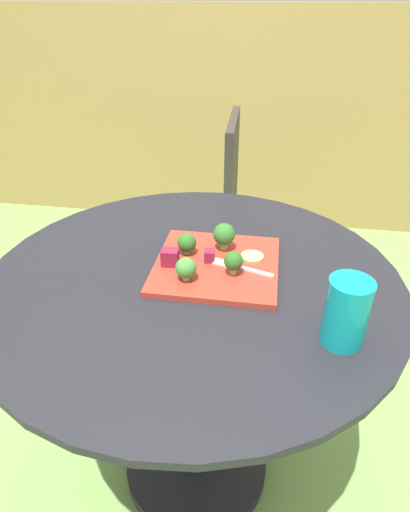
# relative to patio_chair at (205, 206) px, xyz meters

# --- Properties ---
(ground_plane) EXTENTS (12.00, 12.00, 0.00)m
(ground_plane) POSITION_rel_patio_chair_xyz_m (0.11, -0.85, -0.53)
(ground_plane) COLOR #70994C
(bamboo_fence) EXTENTS (8.00, 0.08, 1.26)m
(bamboo_fence) POSITION_rel_patio_chair_xyz_m (0.11, 0.98, 0.11)
(bamboo_fence) COLOR #9E7F47
(bamboo_fence) RESTS_ON ground_plane
(patio_table) EXTENTS (0.96, 0.96, 0.75)m
(patio_table) POSITION_rel_patio_chair_xyz_m (0.11, -0.85, -0.02)
(patio_table) COLOR black
(patio_table) RESTS_ON ground_plane
(patio_chair) EXTENTS (0.46, 0.46, 0.90)m
(patio_chair) POSITION_rel_patio_chair_xyz_m (0.00, 0.00, 0.00)
(patio_chair) COLOR #332D28
(patio_chair) RESTS_ON ground_plane
(salad_plate) EXTENTS (0.29, 0.29, 0.01)m
(salad_plate) POSITION_rel_patio_chair_xyz_m (0.16, -0.82, 0.23)
(salad_plate) COLOR #AD3323
(salad_plate) RESTS_ON patio_table
(drinking_glass) EXTENTS (0.08, 0.08, 0.13)m
(drinking_glass) POSITION_rel_patio_chair_xyz_m (0.43, -1.03, 0.29)
(drinking_glass) COLOR #0F8C93
(drinking_glass) RESTS_ON patio_table
(fork) EXTENTS (0.15, 0.06, 0.00)m
(fork) POSITION_rel_patio_chair_xyz_m (0.21, -0.83, 0.24)
(fork) COLOR silver
(fork) RESTS_ON salad_plate
(broccoli_floret_0) EXTENTS (0.04, 0.04, 0.06)m
(broccoli_floret_0) POSITION_rel_patio_chair_xyz_m (0.20, -0.86, 0.27)
(broccoli_floret_0) COLOR #99B770
(broccoli_floret_0) RESTS_ON salad_plate
(broccoli_floret_1) EXTENTS (0.05, 0.05, 0.05)m
(broccoli_floret_1) POSITION_rel_patio_chair_xyz_m (0.10, -0.90, 0.27)
(broccoli_floret_1) COLOR #99B770
(broccoli_floret_1) RESTS_ON salad_plate
(broccoli_floret_2) EXTENTS (0.05, 0.05, 0.07)m
(broccoli_floret_2) POSITION_rel_patio_chair_xyz_m (0.17, -0.75, 0.28)
(broccoli_floret_2) COLOR #99B770
(broccoli_floret_2) RESTS_ON salad_plate
(broccoli_floret_3) EXTENTS (0.05, 0.05, 0.05)m
(broccoli_floret_3) POSITION_rel_patio_chair_xyz_m (0.08, -0.79, 0.27)
(broccoli_floret_3) COLOR #99B770
(broccoli_floret_3) RESTS_ON salad_plate
(cucumber_slice_0) EXTENTS (0.06, 0.06, 0.01)m
(cucumber_slice_0) POSITION_rel_patio_chair_xyz_m (0.24, -0.78, 0.24)
(cucumber_slice_0) COLOR #8EB766
(cucumber_slice_0) RESTS_ON salad_plate
(beet_chunk_0) EXTENTS (0.02, 0.03, 0.03)m
(beet_chunk_0) POSITION_rel_patio_chair_xyz_m (0.14, -0.81, 0.25)
(beet_chunk_0) COLOR maroon
(beet_chunk_0) RESTS_ON salad_plate
(beet_chunk_1) EXTENTS (0.04, 0.03, 0.04)m
(beet_chunk_1) POSITION_rel_patio_chair_xyz_m (0.05, -0.84, 0.26)
(beet_chunk_1) COLOR maroon
(beet_chunk_1) RESTS_ON salad_plate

